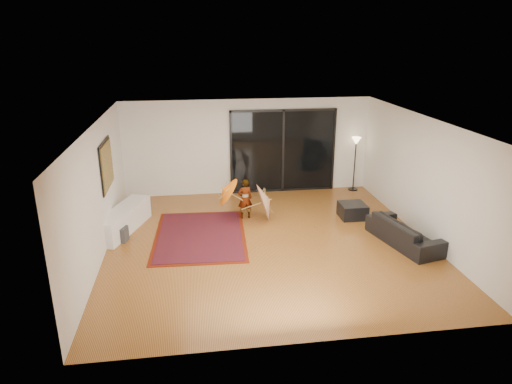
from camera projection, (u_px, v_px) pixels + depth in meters
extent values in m
plane|color=#AA682E|center=(268.00, 243.00, 10.12)|extent=(7.00, 7.00, 0.00)
plane|color=white|center=(270.00, 122.00, 9.23)|extent=(7.00, 7.00, 0.00)
plane|color=silver|center=(248.00, 147.00, 12.95)|extent=(7.00, 0.00, 7.00)
plane|color=silver|center=(311.00, 262.00, 6.40)|extent=(7.00, 0.00, 7.00)
plane|color=silver|center=(98.00, 193.00, 9.21)|extent=(0.00, 7.00, 7.00)
plane|color=silver|center=(424.00, 178.00, 10.14)|extent=(0.00, 7.00, 7.00)
cube|color=black|center=(283.00, 151.00, 13.10)|extent=(3.00, 0.04, 2.40)
cube|color=black|center=(284.00, 110.00, 12.70)|extent=(3.06, 0.06, 0.06)
cube|color=black|center=(282.00, 190.00, 13.47)|extent=(3.06, 0.06, 0.06)
cube|color=black|center=(283.00, 151.00, 13.08)|extent=(0.06, 0.06, 2.40)
cube|color=black|center=(106.00, 165.00, 10.05)|extent=(0.02, 1.28, 1.08)
cube|color=#22573D|center=(107.00, 165.00, 10.05)|extent=(0.03, 1.18, 0.98)
cube|color=white|center=(123.00, 220.00, 10.65)|extent=(1.13, 2.04, 0.55)
cube|color=#424244|center=(121.00, 234.00, 10.16)|extent=(0.34, 0.34, 0.33)
cube|color=#5B1707|center=(200.00, 236.00, 10.47)|extent=(2.19, 2.96, 0.01)
cube|color=maroon|center=(200.00, 235.00, 10.46)|extent=(2.02, 2.80, 0.02)
imported|color=black|center=(404.00, 232.00, 10.00)|extent=(1.15, 2.01, 0.55)
cube|color=black|center=(352.00, 211.00, 11.47)|extent=(0.64, 0.64, 0.36)
cylinder|color=black|center=(353.00, 189.00, 13.56)|extent=(0.27, 0.27, 0.03)
cylinder|color=black|center=(354.00, 166.00, 13.33)|extent=(0.04, 0.04, 1.46)
cone|color=#FFD899|center=(356.00, 141.00, 13.08)|extent=(0.27, 0.27, 0.21)
imported|color=#999999|center=(245.00, 199.00, 11.32)|extent=(0.41, 0.30, 1.02)
cone|color=orange|center=(223.00, 192.00, 11.13)|extent=(0.56, 0.75, 0.72)
cylinder|color=#AB8649|center=(223.00, 205.00, 11.24)|extent=(0.43, 0.02, 0.30)
cylinder|color=#AB8649|center=(223.00, 188.00, 11.10)|extent=(0.05, 0.02, 0.05)
cone|color=silver|center=(270.00, 200.00, 11.26)|extent=(0.47, 0.95, 0.97)
cylinder|color=#AB8649|center=(270.00, 214.00, 11.39)|extent=(0.53, 0.02, 0.19)
cylinder|color=#AB8649|center=(270.00, 196.00, 11.23)|extent=(0.05, 0.02, 0.04)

